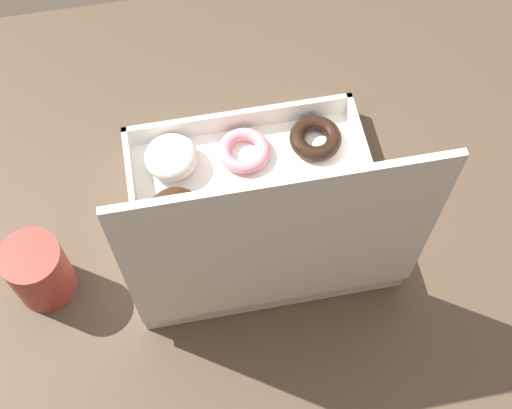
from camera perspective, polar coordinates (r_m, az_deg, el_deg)
name	(u,v)px	position (r m, az deg, el deg)	size (l,w,h in m)	color
ground_plane	(280,344)	(1.67, 1.92, -11.13)	(8.00, 8.00, 0.00)	#42382D
dining_table	(292,223)	(1.10, 2.86, -1.48)	(1.08, 0.80, 0.72)	#4C3D2D
donut_box	(252,214)	(0.92, -0.31, -0.79)	(0.33, 0.29, 0.33)	white
coffee_mug	(38,271)	(0.93, -17.01, -5.08)	(0.08, 0.08, 0.10)	#A3382D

